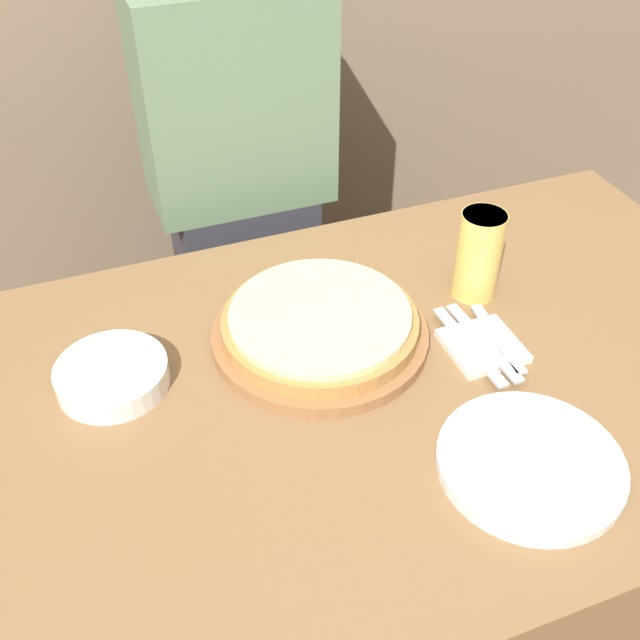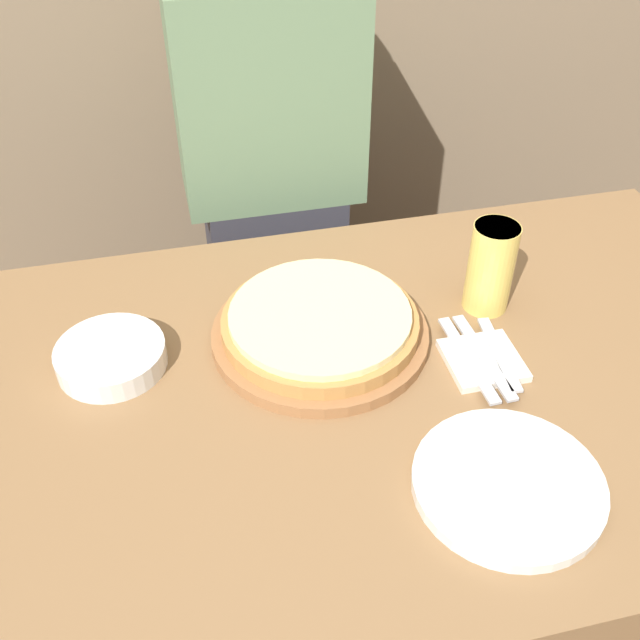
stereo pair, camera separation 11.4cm
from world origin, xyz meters
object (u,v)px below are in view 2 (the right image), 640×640
Objects in this scene: dinner_plate at (508,484)px; dinner_knife at (484,356)px; spoon at (499,354)px; diner_person at (273,208)px; beer_glass at (491,264)px; fork at (468,359)px; pizza_on_board at (320,327)px; side_bowl at (111,357)px.

dinner_plate is 1.27× the size of dinner_knife.
diner_person is at bearing 110.75° from spoon.
fork is at bearing -122.22° from beer_glass.
diner_person reaches higher than dinner_plate.
dinner_plate is at bearing -108.39° from beer_glass.
beer_glass is at bearing -61.27° from diner_person.
pizza_on_board is 1.38× the size of dinner_plate.
beer_glass reaches higher than fork.
dinner_knife is at bearing 74.91° from dinner_plate.
pizza_on_board is 0.26× the size of diner_person.
spoon is at bearing 69.15° from dinner_plate.
diner_person is (-0.23, 0.62, -0.08)m from spoon.
spoon is (0.25, -0.11, -0.01)m from pizza_on_board.
side_bowl is at bearing 144.23° from dinner_plate.
dinner_knife is at bearing 180.00° from spoon.
diner_person is (0.02, 0.51, -0.09)m from pizza_on_board.
fork is at bearing -13.38° from side_bowl.
spoon is at bearing -23.45° from pizza_on_board.
dinner_knife is at bearing -71.29° from diner_person.
beer_glass is 0.12× the size of diner_person.
pizza_on_board is at bearing -175.52° from beer_glass.
pizza_on_board is 0.23m from fork.
side_bowl is (-0.32, 0.01, -0.01)m from pizza_on_board.
beer_glass is 0.93× the size of side_bowl.
fork is 1.17× the size of spoon.
spoon is at bearing -69.25° from diner_person.
side_bowl is at bearing -179.24° from beer_glass.
fork is (0.04, 0.22, 0.01)m from dinner_plate.
dinner_knife is at bearing -113.75° from beer_glass.
diner_person reaches higher than fork.
fork is 0.15× the size of diner_person.
beer_glass is 0.61m from side_bowl.
dinner_knife and spoon have the same top height.
beer_glass is at bearing 0.76° from side_bowl.
spoon is (0.05, 0.00, 0.00)m from fork.
dinner_plate is at bearing -63.55° from pizza_on_board.
diner_person is at bearing 56.06° from side_bowl.
pizza_on_board is 0.29m from beer_glass.
dinner_plate is 0.23m from fork.
dinner_knife is at bearing -12.79° from side_bowl.
pizza_on_board is 2.06× the size of spoon.
diner_person is at bearing 106.61° from fork.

